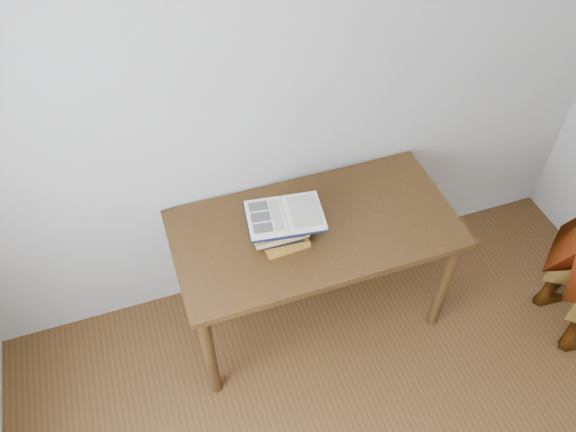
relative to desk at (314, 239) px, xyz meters
name	(u,v)px	position (x,y,z in m)	size (l,w,h in m)	color
room_shell	(530,420)	(-0.05, -1.37, 0.97)	(3.54, 3.54, 2.62)	#B2B0A9
desk	(314,239)	(0.00, 0.00, 0.00)	(1.40, 0.70, 0.75)	#452D11
book_stack	(281,232)	(-0.19, -0.02, 0.16)	(0.26, 0.19, 0.12)	#975922
open_book	(285,216)	(-0.16, 0.00, 0.23)	(0.39, 0.30, 0.03)	black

